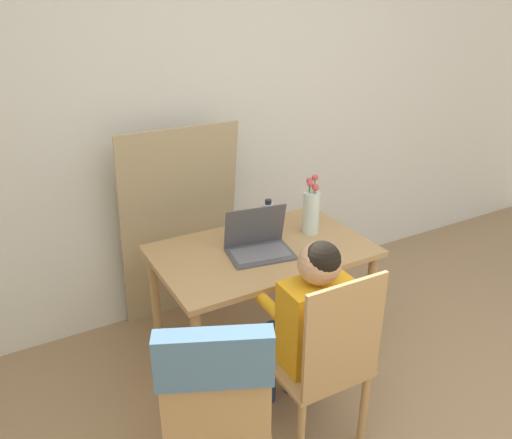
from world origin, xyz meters
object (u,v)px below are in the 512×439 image
at_px(chair_spare, 216,395).
at_px(laptop, 258,242).
at_px(person_seated, 310,315).
at_px(chair_occupied, 324,363).
at_px(water_bottle, 268,221).
at_px(flower_vase, 311,210).

distance_m(chair_spare, laptop, 0.97).
xyz_separation_m(person_seated, laptop, (0.04, 0.53, 0.11)).
bearing_deg(laptop, chair_occupied, -84.26).
height_order(laptop, water_bottle, laptop).
relative_size(laptop, flower_vase, 1.07).
height_order(chair_spare, person_seated, person_seated).
xyz_separation_m(chair_spare, flower_vase, (0.97, 0.82, 0.21)).
height_order(person_seated, flower_vase, flower_vase).
distance_m(chair_occupied, chair_spare, 0.58).
height_order(chair_spare, water_bottle, chair_spare).
bearing_deg(water_bottle, person_seated, -103.86).
bearing_deg(water_bottle, laptop, -140.31).
bearing_deg(chair_spare, laptop, -104.07).
xyz_separation_m(chair_occupied, laptop, (0.04, 0.66, 0.29)).
height_order(person_seated, laptop, person_seated).
relative_size(chair_occupied, person_seated, 0.91).
bearing_deg(chair_occupied, person_seated, -90.00).
xyz_separation_m(laptop, flower_vase, (0.37, 0.06, 0.08)).
bearing_deg(chair_spare, flower_vase, -115.62).
height_order(chair_occupied, chair_spare, chair_spare).
bearing_deg(water_bottle, flower_vase, -7.36).
bearing_deg(chair_occupied, laptop, -92.59).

